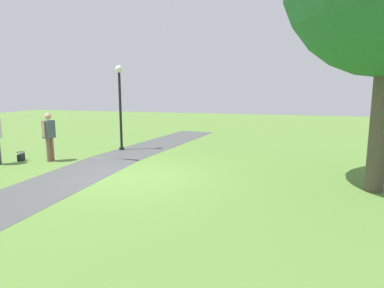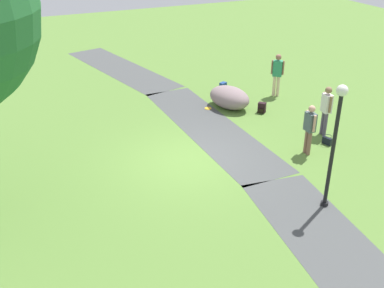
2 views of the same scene
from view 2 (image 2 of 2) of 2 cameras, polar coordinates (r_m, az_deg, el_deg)
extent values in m
plane|color=#577E35|center=(14.18, -0.58, -2.06)|extent=(48.00, 48.00, 0.00)
cube|color=#464949|center=(10.71, 19.76, -14.97)|extent=(8.17, 2.84, 0.01)
cube|color=#464949|center=(16.39, 2.15, 2.14)|extent=(8.03, 2.09, 0.01)
cube|color=#464949|center=(23.00, -8.87, 9.26)|extent=(8.23, 3.75, 0.01)
cylinder|color=black|center=(12.60, 16.10, -7.10)|extent=(0.20, 0.20, 0.10)
cylinder|color=black|center=(11.86, 17.00, -1.18)|extent=(0.10, 0.10, 3.04)
sphere|color=white|center=(11.21, 18.13, 6.33)|extent=(0.28, 0.28, 0.28)
ellipsoid|color=gray|center=(17.96, 4.66, 5.78)|extent=(2.06, 1.64, 0.83)
cylinder|color=#4E445D|center=(16.21, 16.19, 2.36)|extent=(0.13, 0.13, 0.84)
cylinder|color=#4E445D|center=(16.33, 15.90, 2.58)|extent=(0.13, 0.13, 0.84)
cube|color=silver|center=(15.99, 16.38, 4.87)|extent=(0.39, 0.29, 0.63)
cylinder|color=#87654A|center=(15.81, 16.80, 4.70)|extent=(0.08, 0.08, 0.56)
cylinder|color=#87654A|center=(16.15, 15.99, 5.28)|extent=(0.08, 0.08, 0.56)
sphere|color=#87654A|center=(15.83, 16.59, 6.42)|extent=(0.23, 0.23, 0.23)
cylinder|color=beige|center=(19.41, 10.15, 7.13)|extent=(0.13, 0.13, 0.86)
cylinder|color=beige|center=(19.40, 10.62, 7.08)|extent=(0.13, 0.13, 0.86)
cube|color=#2C895D|center=(19.17, 10.57, 9.21)|extent=(0.41, 0.43, 0.64)
cylinder|color=#8F5E4D|center=(19.18, 9.92, 9.38)|extent=(0.08, 0.08, 0.57)
cylinder|color=#8F5E4D|center=(19.14, 11.24, 9.24)|extent=(0.08, 0.08, 0.57)
sphere|color=#8F5E4D|center=(19.03, 10.69, 10.55)|extent=(0.23, 0.23, 0.23)
cylinder|color=brown|center=(14.81, 14.32, 0.10)|extent=(0.13, 0.13, 0.79)
cylinder|color=brown|center=(14.93, 13.99, 0.36)|extent=(0.13, 0.13, 0.79)
cube|color=#455758|center=(14.58, 14.46, 2.67)|extent=(0.38, 0.27, 0.60)
cylinder|color=tan|center=(14.40, 14.94, 2.44)|extent=(0.08, 0.08, 0.53)
cylinder|color=tan|center=(14.73, 14.02, 3.12)|extent=(0.08, 0.08, 0.53)
sphere|color=tan|center=(14.41, 14.66, 4.24)|extent=(0.21, 0.21, 0.21)
cube|color=black|center=(15.74, 16.41, 0.36)|extent=(0.34, 0.21, 0.24)
torus|color=black|center=(15.67, 16.49, 0.95)|extent=(0.34, 0.34, 0.02)
cube|color=black|center=(17.71, 8.66, 4.48)|extent=(0.34, 0.34, 0.40)
cube|color=black|center=(17.62, 8.53, 4.10)|extent=(0.19, 0.18, 0.18)
cube|color=navy|center=(19.69, 3.87, 7.07)|extent=(0.30, 0.34, 0.40)
cube|color=navy|center=(19.79, 3.56, 6.94)|extent=(0.14, 0.20, 0.18)
cylinder|color=yellow|center=(17.94, 2.01, 4.44)|extent=(0.27, 0.27, 0.02)
camera|label=1|loc=(20.10, -21.13, 12.42)|focal=30.95mm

